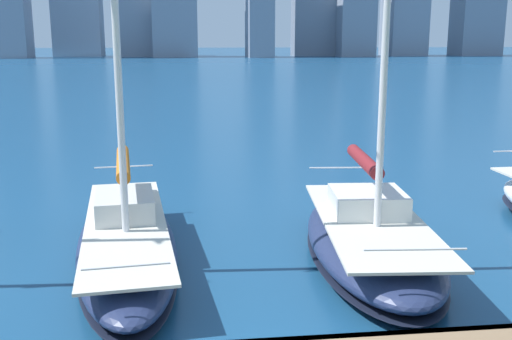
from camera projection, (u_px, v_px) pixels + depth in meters
The scene contains 2 objects.
sailboat_maroon at pixel (370, 237), 14.06m from camera, with size 3.45×7.66×9.52m.
sailboat_orange at pixel (126, 238), 14.07m from camera, with size 3.14×9.07×9.96m.
Camera 1 is at (1.03, 7.11, 5.21)m, focal length 42.00 mm.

